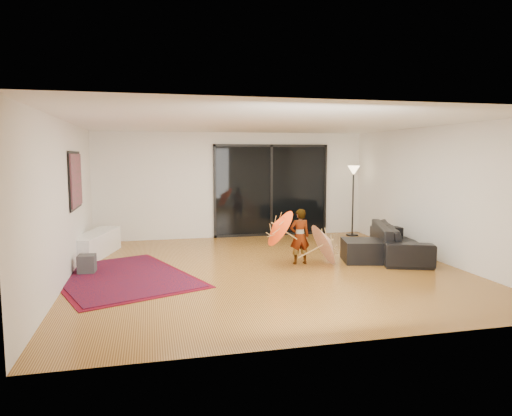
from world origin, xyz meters
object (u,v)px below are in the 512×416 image
object	(u,v)px
media_console	(96,245)
child	(300,236)
ottoman	(362,251)
sofa	(399,241)

from	to	relation	value
media_console	child	distance (m)	4.28
ottoman	child	distance (m)	1.34
sofa	child	bearing A→B (deg)	113.38
sofa	ottoman	xyz separation A→B (m)	(-0.95, -0.23, -0.12)
sofa	child	size ratio (longest dim) A/B	2.14
media_console	ottoman	distance (m)	5.52
ottoman	sofa	bearing A→B (deg)	13.69
child	media_console	bearing A→B (deg)	-22.00
child	sofa	bearing A→B (deg)	-176.37
ottoman	media_console	bearing A→B (deg)	162.11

